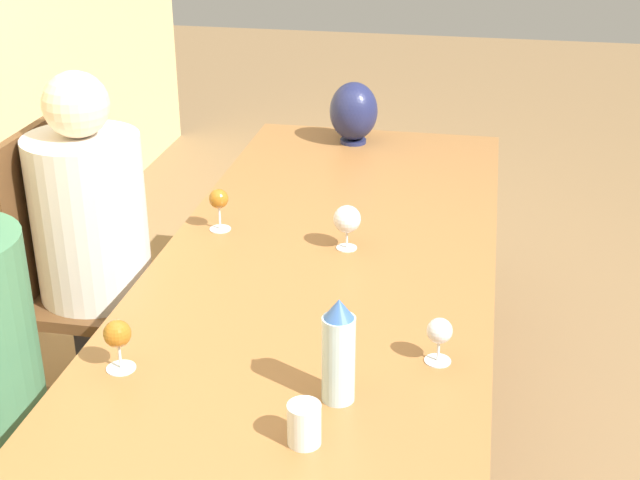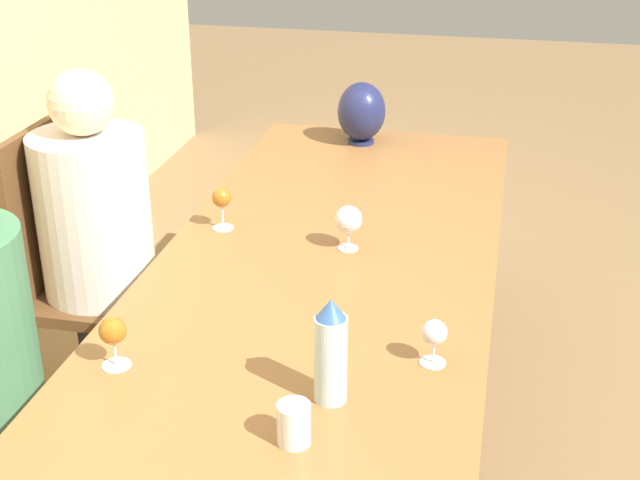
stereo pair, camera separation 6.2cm
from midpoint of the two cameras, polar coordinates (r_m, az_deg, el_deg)
name	(u,v)px [view 1 (the left image)]	position (r m, az deg, el deg)	size (l,w,h in m)	color
dining_table	(302,332)	(2.37, -1.88, -5.93)	(3.16, 0.99, 0.74)	#936033
water_bottle	(338,352)	(1.95, 0.27, -7.17)	(0.07, 0.07, 0.25)	#ADCCD6
water_tumbler	(304,424)	(1.87, -1.99, -11.69)	(0.07, 0.07, 0.09)	silver
vase	(354,112)	(3.58, 1.66, 8.21)	(0.19, 0.19, 0.25)	#1E234C
wine_glass_1	(347,220)	(2.66, 1.07, 1.30)	(0.08, 0.08, 0.14)	silver
wine_glass_4	(219,201)	(2.81, -7.13, 2.52)	(0.07, 0.07, 0.14)	silver
wine_glass_5	(118,336)	(2.13, -13.65, -5.97)	(0.07, 0.07, 0.13)	silver
wine_glass_6	(439,332)	(2.12, 6.82, -5.90)	(0.06, 0.06, 0.12)	silver
chair_far	(74,273)	(3.11, -16.01, -2.05)	(0.44, 0.44, 1.02)	brown
person_far	(97,244)	(3.02, -14.66, -0.24)	(0.37, 0.37, 1.23)	#2D2D38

